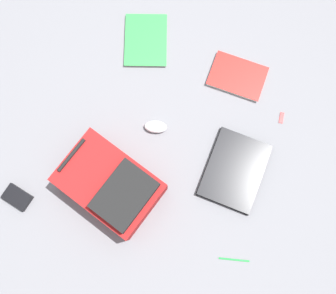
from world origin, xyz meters
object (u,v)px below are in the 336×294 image
usb_stick (282,118)px  laptop (235,170)px  computer_mouse (156,127)px  pen_black (234,260)px  book_red (237,76)px  backpack (111,185)px  power_brick (17,197)px  book_blue (146,40)px

usb_stick → laptop: bearing=162.0°
laptop → computer_mouse: computer_mouse is taller
pen_black → laptop: bearing=22.7°
book_red → usb_stick: 0.29m
computer_mouse → pen_black: computer_mouse is taller
backpack → usb_stick: size_ratio=8.77×
laptop → pen_black: (-0.37, -0.15, -0.01)m
power_brick → computer_mouse: bearing=-37.6°
backpack → computer_mouse: 0.35m
computer_mouse → power_brick: bearing=122.3°
book_red → pen_black: 0.86m
computer_mouse → usb_stick: computer_mouse is taller
power_brick → usb_stick: bearing=-48.1°
laptop → book_red: (0.43, 0.17, -0.00)m
power_brick → book_red: bearing=-35.5°
computer_mouse → usb_stick: size_ratio=1.98×
book_red → usb_stick: (-0.10, -0.27, -0.01)m
backpack → book_blue: (0.72, 0.18, -0.08)m
book_blue → pen_black: size_ratio=2.50×
backpack → book_blue: 0.75m
book_red → usb_stick: bearing=-110.6°
pen_black → power_brick: bearing=99.0°
power_brick → pen_black: (0.16, -1.00, -0.01)m
backpack → pen_black: 0.63m
backpack → book_red: 0.80m
book_blue → power_brick: size_ratio=2.82×
book_red → book_blue: size_ratio=0.82×
backpack → laptop: size_ratio=1.32×
usb_stick → computer_mouse: bearing=119.5°
laptop → book_red: size_ratio=1.28×
power_brick → pen_black: power_brick is taller
laptop → book_blue: bearing=57.3°
backpack → pen_black: backpack is taller
book_blue → backpack: bearing=-165.9°
book_red → power_brick: 1.18m
laptop → power_brick: same height
laptop → book_blue: (0.42, 0.65, -0.01)m
book_red → laptop: bearing=-159.1°
laptop → usb_stick: laptop is taller
book_blue → computer_mouse: 0.45m
backpack → power_brick: (-0.22, 0.38, -0.08)m
book_blue → book_red: bearing=-88.4°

